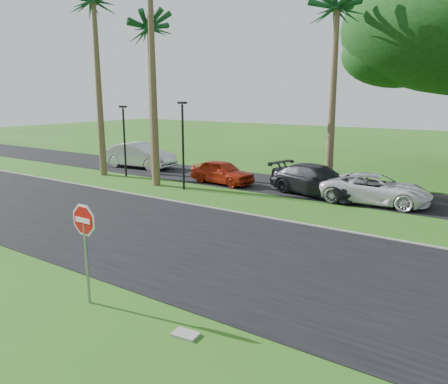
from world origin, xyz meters
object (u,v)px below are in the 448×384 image
car_dark (317,181)px  car_minivan (376,189)px  stop_sign_near (85,233)px  car_red (222,172)px  car_silver (140,156)px

car_dark → car_minivan: (2.95, -0.12, -0.07)m
stop_sign_near → car_minivan: 14.43m
car_red → car_dark: size_ratio=0.75×
stop_sign_near → car_dark: (-0.05, 14.21, -1.02)m
stop_sign_near → car_silver: bearing=131.6°
car_silver → car_red: (7.93, -1.39, -0.19)m
car_minivan → car_silver: bearing=81.6°
stop_sign_near → car_red: (-5.66, 13.92, -1.11)m
car_minivan → car_dark: bearing=83.6°
car_red → car_silver: bearing=84.9°
car_dark → car_minivan: 2.95m
stop_sign_near → car_dark: bearing=90.2°
car_red → stop_sign_near: bearing=-153.0°
car_minivan → car_red: bearing=86.9°
car_silver → car_dark: bearing=-100.5°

